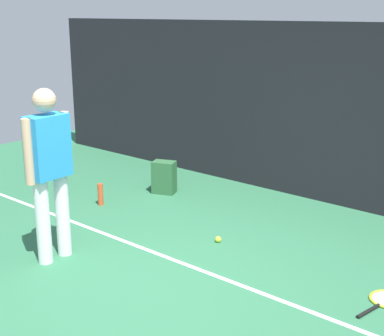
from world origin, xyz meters
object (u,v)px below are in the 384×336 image
at_px(backpack, 165,178).
at_px(tennis_ball_near_player, 218,239).
at_px(tennis_player, 49,165).
at_px(water_bottle, 100,194).

height_order(backpack, tennis_ball_near_player, backpack).
relative_size(tennis_player, backpack, 3.86).
height_order(tennis_ball_near_player, water_bottle, water_bottle).
xyz_separation_m(tennis_ball_near_player, water_bottle, (-1.86, -0.03, 0.11)).
bearing_deg(tennis_player, water_bottle, 30.04).
xyz_separation_m(backpack, tennis_ball_near_player, (1.59, -0.86, -0.18)).
relative_size(backpack, water_bottle, 1.57).
distance_m(backpack, water_bottle, 0.94).
xyz_separation_m(tennis_player, backpack, (-0.58, 2.22, -0.76)).
xyz_separation_m(tennis_player, water_bottle, (-0.86, 1.33, -0.83)).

